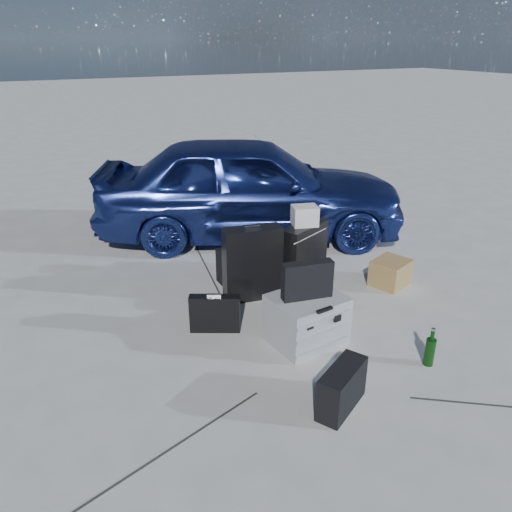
{
  "coord_description": "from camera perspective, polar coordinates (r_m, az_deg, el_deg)",
  "views": [
    {
      "loc": [
        -1.91,
        -2.68,
        2.23
      ],
      "look_at": [
        -0.12,
        0.85,
        0.5
      ],
      "focal_mm": 35.0,
      "sensor_mm": 36.0,
      "label": 1
    }
  ],
  "objects": [
    {
      "name": "ground",
      "position": [
        3.98,
        7.21,
        -10.73
      ],
      "size": [
        60.0,
        60.0,
        0.0
      ],
      "primitive_type": "plane",
      "color": "#B8B8B3",
      "rests_on": "ground"
    },
    {
      "name": "flat_box_white",
      "position": [
        4.88,
        -0.28,
        1.41
      ],
      "size": [
        0.47,
        0.38,
        0.08
      ],
      "primitive_type": "cube",
      "rotation": [
        0.0,
        0.0,
        -0.14
      ],
      "color": "beige",
      "rests_on": "duffel_bag"
    },
    {
      "name": "cardboard_box",
      "position": [
        5.05,
        15.11,
        -1.84
      ],
      "size": [
        0.42,
        0.4,
        0.26
      ],
      "primitive_type": "cube",
      "rotation": [
        0.0,
        0.0,
        0.35
      ],
      "color": "olive",
      "rests_on": "ground"
    },
    {
      "name": "suitcase_right",
      "position": [
        4.8,
        5.48,
        0.02
      ],
      "size": [
        0.56,
        0.39,
        0.63
      ],
      "primitive_type": "cube",
      "rotation": [
        0.0,
        0.0,
        0.42
      ],
      "color": "black",
      "rests_on": "ground"
    },
    {
      "name": "white_carton",
      "position": [
        4.65,
        5.59,
        4.61
      ],
      "size": [
        0.27,
        0.24,
        0.18
      ],
      "primitive_type": "cube",
      "rotation": [
        0.0,
        0.0,
        -0.29
      ],
      "color": "beige",
      "rests_on": "suitcase_right"
    },
    {
      "name": "green_bottle",
      "position": [
        3.94,
        19.31,
        -9.84
      ],
      "size": [
        0.09,
        0.09,
        0.3
      ],
      "primitive_type": "cylinder",
      "rotation": [
        0.0,
        0.0,
        0.26
      ],
      "color": "black",
      "rests_on": "ground"
    },
    {
      "name": "briefcase",
      "position": [
        4.13,
        -4.73,
        -6.57
      ],
      "size": [
        0.41,
        0.27,
        0.32
      ],
      "primitive_type": "cube",
      "rotation": [
        0.0,
        0.0,
        -0.48
      ],
      "color": "black",
      "rests_on": "ground"
    },
    {
      "name": "kraft_bag",
      "position": [
        4.35,
        5.39,
        -4.18
      ],
      "size": [
        0.36,
        0.27,
        0.42
      ],
      "primitive_type": "cube",
      "rotation": [
        0.0,
        0.0,
        -0.26
      ],
      "color": "#B0794D",
      "rests_on": "ground"
    },
    {
      "name": "pelican_case",
      "position": [
        3.98,
        5.8,
        -7.2
      ],
      "size": [
        0.59,
        0.51,
        0.4
      ],
      "primitive_type": "cube",
      "rotation": [
        0.0,
        0.0,
        0.11
      ],
      "color": "gray",
      "rests_on": "ground"
    },
    {
      "name": "laptop_bag",
      "position": [
        3.81,
        5.88,
        -2.77
      ],
      "size": [
        0.4,
        0.17,
        0.29
      ],
      "primitive_type": "cube",
      "rotation": [
        0.0,
        0.0,
        -0.18
      ],
      "color": "black",
      "rests_on": "pelican_case"
    },
    {
      "name": "flat_box_black",
      "position": [
        4.84,
        -0.16,
        2.08
      ],
      "size": [
        0.29,
        0.21,
        0.06
      ],
      "primitive_type": "cube",
      "rotation": [
        0.0,
        0.0,
        -0.04
      ],
      "color": "black",
      "rests_on": "flat_box_white"
    },
    {
      "name": "car",
      "position": [
        5.97,
        -0.66,
        7.88
      ],
      "size": [
        3.86,
        2.77,
        1.22
      ],
      "primitive_type": "imported",
      "rotation": [
        0.0,
        0.0,
        1.15
      ],
      "color": "navy",
      "rests_on": "ground"
    },
    {
      "name": "duffel_bag",
      "position": [
        4.96,
        -0.26,
        -0.87
      ],
      "size": [
        0.7,
        0.3,
        0.35
      ],
      "primitive_type": "cube",
      "rotation": [
        0.0,
        0.0,
        0.01
      ],
      "color": "black",
      "rests_on": "ground"
    },
    {
      "name": "suitcase_left",
      "position": [
        4.55,
        -0.41,
        -0.86
      ],
      "size": [
        0.55,
        0.28,
        0.69
      ],
      "primitive_type": "cube",
      "rotation": [
        0.0,
        0.0,
        -0.17
      ],
      "color": "black",
      "rests_on": "ground"
    },
    {
      "name": "messenger_bag",
      "position": [
        3.39,
        9.79,
        -14.66
      ],
      "size": [
        0.46,
        0.35,
        0.3
      ],
      "primitive_type": "cube",
      "rotation": [
        0.0,
        0.0,
        0.51
      ],
      "color": "black",
      "rests_on": "ground"
    }
  ]
}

